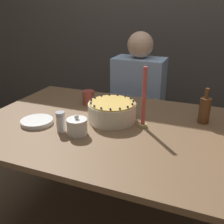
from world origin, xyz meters
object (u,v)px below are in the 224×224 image
sugar_shaker (61,122)px  person_man_blue_shirt (138,115)px  cake (112,111)px  candle (144,103)px  bottle (205,110)px  sugar_bowl (77,127)px

sugar_shaker → person_man_blue_shirt: (0.16, 0.90, -0.28)m
cake → candle: size_ratio=0.82×
bottle → cake: bearing=-161.4°
candle → sugar_bowl: bearing=-143.8°
sugar_bowl → sugar_shaker: size_ratio=0.99×
person_man_blue_shirt → sugar_shaker: bearing=79.6°
candle → bottle: bearing=31.3°
sugar_bowl → bottle: (0.60, 0.40, 0.03)m
bottle → person_man_blue_shirt: 0.79m
candle → person_man_blue_shirt: 0.81m
sugar_shaker → cake: bearing=49.8°
sugar_bowl → candle: (0.29, 0.21, 0.10)m
sugar_bowl → person_man_blue_shirt: size_ratio=0.09×
bottle → person_man_blue_shirt: person_man_blue_shirt is taller
bottle → sugar_bowl: bearing=-146.3°
cake → sugar_bowl: (-0.10, -0.23, -0.01)m
cake → person_man_blue_shirt: 0.72m
sugar_bowl → candle: size_ratio=0.32×
sugar_shaker → person_man_blue_shirt: 0.95m
sugar_bowl → sugar_shaker: 0.10m
cake → person_man_blue_shirt: person_man_blue_shirt is taller
cake → bottle: (0.50, 0.17, 0.02)m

